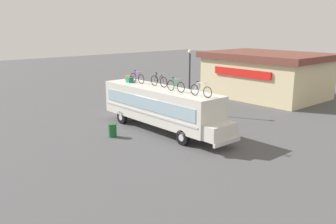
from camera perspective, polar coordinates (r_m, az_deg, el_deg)
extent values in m
plane|color=#4C4C4F|center=(25.55, -1.27, -2.81)|extent=(120.00, 120.00, 0.00)
cube|color=silver|center=(25.09, -1.29, 1.22)|extent=(10.18, 2.40, 2.32)
cube|color=silver|center=(21.43, 8.28, -3.05)|extent=(0.93, 2.21, 0.90)
cube|color=#99B7C6|center=(24.30, -3.50, 1.32)|extent=(9.36, 0.04, 0.82)
cube|color=#99B7C6|center=(25.82, 0.77, 2.08)|extent=(9.36, 0.04, 0.82)
cube|color=silver|center=(24.45, -3.48, -0.24)|extent=(9.77, 0.03, 0.12)
cube|color=silver|center=(25.97, 0.77, 0.61)|extent=(9.77, 0.03, 0.12)
cube|color=silver|center=(21.27, 9.30, -4.71)|extent=(0.16, 2.28, 0.24)
cylinder|color=black|center=(22.26, 2.35, -4.03)|extent=(0.96, 0.28, 0.96)
cylinder|color=silver|center=(22.26, 2.35, -4.03)|extent=(0.43, 0.30, 0.43)
cylinder|color=black|center=(23.71, 6.08, -2.99)|extent=(0.96, 0.28, 0.96)
cylinder|color=silver|center=(23.71, 6.08, -2.99)|extent=(0.43, 0.30, 0.43)
cylinder|color=black|center=(27.25, -7.25, -0.82)|extent=(0.96, 0.28, 0.96)
cylinder|color=silver|center=(27.25, -7.25, -0.82)|extent=(0.43, 0.30, 0.43)
cylinder|color=black|center=(28.44, -3.71, -0.12)|extent=(0.96, 0.28, 0.96)
cylinder|color=silver|center=(28.44, -3.71, -0.12)|extent=(0.43, 0.30, 0.43)
cube|color=olive|center=(28.28, -6.14, 5.36)|extent=(0.59, 0.42, 0.40)
cube|color=#1E7F66|center=(27.32, -6.13, 5.08)|extent=(0.44, 0.34, 0.41)
torus|color=black|center=(27.37, -5.50, 5.43)|extent=(0.71, 0.04, 0.71)
torus|color=black|center=(26.60, -4.27, 5.22)|extent=(0.71, 0.04, 0.71)
cylinder|color=purple|center=(27.10, -5.15, 5.93)|extent=(0.19, 0.04, 0.51)
cylinder|color=purple|center=(26.87, -4.78, 5.84)|extent=(0.45, 0.04, 0.49)
cylinder|color=purple|center=(26.90, -4.89, 6.38)|extent=(0.58, 0.04, 0.07)
cylinder|color=purple|center=(27.22, -5.27, 5.42)|extent=(0.37, 0.03, 0.05)
cylinder|color=purple|center=(27.25, -5.38, 5.95)|extent=(0.24, 0.03, 0.53)
cylinder|color=purple|center=(26.63, -4.39, 5.76)|extent=(0.21, 0.03, 0.50)
cylinder|color=silver|center=(26.67, -4.52, 6.40)|extent=(0.03, 0.44, 0.03)
ellipsoid|color=black|center=(27.13, -5.26, 6.55)|extent=(0.20, 0.08, 0.06)
torus|color=black|center=(25.73, -2.17, 4.99)|extent=(0.74, 0.04, 0.74)
torus|color=black|center=(24.95, -0.69, 4.73)|extent=(0.74, 0.04, 0.74)
cylinder|color=black|center=(25.45, -1.74, 5.54)|extent=(0.20, 0.04, 0.53)
cylinder|color=black|center=(25.22, -1.30, 5.42)|extent=(0.48, 0.04, 0.51)
cylinder|color=black|center=(25.24, -1.42, 6.03)|extent=(0.62, 0.04, 0.07)
cylinder|color=black|center=(25.58, -1.90, 4.96)|extent=(0.39, 0.03, 0.05)
cylinder|color=black|center=(25.60, -2.02, 5.56)|extent=(0.25, 0.03, 0.55)
cylinder|color=black|center=(24.98, -0.83, 5.32)|extent=(0.21, 0.03, 0.51)
cylinder|color=silver|center=(25.01, -0.97, 6.03)|extent=(0.03, 0.44, 0.03)
ellipsoid|color=black|center=(25.47, -1.86, 6.22)|extent=(0.20, 0.08, 0.06)
torus|color=black|center=(23.76, 0.45, 4.22)|extent=(0.69, 0.04, 0.69)
torus|color=black|center=(23.06, 2.04, 3.93)|extent=(0.69, 0.04, 0.69)
cylinder|color=green|center=(23.50, 0.92, 4.77)|extent=(0.19, 0.04, 0.49)
cylinder|color=green|center=(23.30, 1.40, 4.64)|extent=(0.45, 0.04, 0.48)
cylinder|color=green|center=(23.32, 1.27, 5.25)|extent=(0.58, 0.04, 0.07)
cylinder|color=green|center=(23.62, 0.75, 4.19)|extent=(0.37, 0.03, 0.05)
cylinder|color=green|center=(23.64, 0.62, 4.79)|extent=(0.24, 0.03, 0.51)
cylinder|color=green|center=(23.08, 1.90, 4.53)|extent=(0.20, 0.03, 0.48)
cylinder|color=silver|center=(23.10, 1.76, 5.26)|extent=(0.03, 0.44, 0.03)
ellipsoid|color=black|center=(23.52, 0.80, 5.47)|extent=(0.20, 0.08, 0.06)
torus|color=black|center=(22.19, 4.22, 3.50)|extent=(0.69, 0.04, 0.69)
torus|color=black|center=(21.46, 6.26, 3.11)|extent=(0.69, 0.04, 0.69)
cylinder|color=white|center=(21.92, 4.83, 4.06)|extent=(0.21, 0.04, 0.49)
cylinder|color=white|center=(21.71, 5.44, 3.91)|extent=(0.50, 0.04, 0.47)
cylinder|color=white|center=(21.73, 5.29, 4.56)|extent=(0.65, 0.04, 0.07)
cylinder|color=white|center=(22.05, 4.60, 3.46)|extent=(0.41, 0.03, 0.05)
cylinder|color=white|center=(22.06, 4.45, 4.10)|extent=(0.26, 0.03, 0.51)
cylinder|color=white|center=(21.48, 6.08, 3.76)|extent=(0.22, 0.03, 0.48)
cylinder|color=silver|center=(21.50, 5.91, 4.54)|extent=(0.03, 0.44, 0.03)
ellipsoid|color=black|center=(21.94, 4.68, 4.81)|extent=(0.20, 0.08, 0.06)
cube|color=beige|center=(38.33, 15.14, 5.24)|extent=(10.81, 7.87, 3.89)
cube|color=brown|center=(38.09, 15.36, 8.58)|extent=(11.68, 8.50, 0.60)
cube|color=red|center=(34.96, 11.51, 6.08)|extent=(6.49, 0.16, 0.70)
cylinder|color=#1E592D|center=(24.13, -8.75, -2.88)|extent=(0.53, 0.53, 0.88)
cylinder|color=#38383D|center=(29.74, 3.41, 4.46)|extent=(0.14, 0.14, 5.00)
sphere|color=#F2EDCC|center=(29.44, 3.48, 9.46)|extent=(0.34, 0.34, 0.34)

